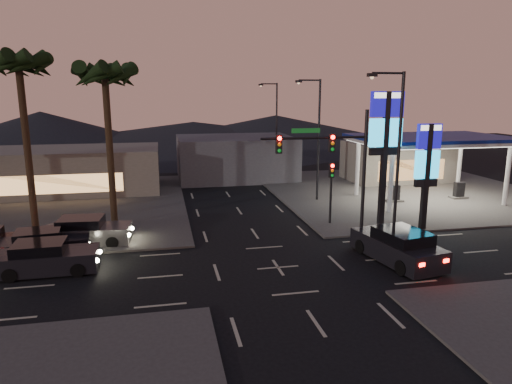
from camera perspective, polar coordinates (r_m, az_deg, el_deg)
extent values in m
plane|color=black|center=(24.05, 2.76, -9.41)|extent=(140.00, 140.00, 0.00)
cube|color=#47443F|center=(44.31, 17.80, 0.16)|extent=(24.00, 24.00, 0.12)
cube|color=#47443F|center=(40.00, -26.40, -1.80)|extent=(24.00, 24.00, 0.12)
cylinder|color=silver|center=(35.45, 16.52, 1.37)|extent=(0.36, 0.36, 5.00)
cylinder|color=silver|center=(41.11, 28.92, 1.78)|extent=(0.36, 0.36, 5.00)
cylinder|color=silver|center=(40.75, 12.57, 2.93)|extent=(0.36, 0.36, 5.00)
cylinder|color=silver|center=(45.76, 24.09, 3.15)|extent=(0.36, 0.36, 5.00)
cube|color=silver|center=(40.18, 21.07, 6.17)|extent=(12.00, 8.00, 0.50)
cube|color=white|center=(40.20, 21.04, 5.75)|extent=(11.60, 7.60, 0.06)
cube|color=navy|center=(40.16, 21.09, 6.38)|extent=(12.20, 8.20, 0.25)
cube|color=black|center=(39.30, 16.90, -0.16)|extent=(0.80, 0.50, 1.40)
cube|color=black|center=(42.48, 24.03, 0.20)|extent=(0.80, 0.50, 1.40)
cube|color=#726B5B|center=(49.24, 17.15, 3.65)|extent=(10.00, 6.00, 4.00)
cube|color=black|center=(30.92, 15.69, 3.65)|extent=(0.35, 0.35, 9.00)
cube|color=#100B80|center=(30.62, 16.09, 10.51)|extent=(2.20, 0.30, 1.60)
cube|color=white|center=(30.61, 16.15, 11.54)|extent=(1.98, 0.32, 0.35)
cube|color=#19B4F6|center=(30.71, 15.89, 7.16)|extent=(2.20, 0.30, 1.80)
cube|color=black|center=(30.83, 15.76, 4.94)|extent=(2.09, 0.28, 0.50)
cube|color=black|center=(31.46, 20.47, 1.63)|extent=(0.35, 0.35, 7.00)
cube|color=#100B80|center=(31.11, 20.84, 6.52)|extent=(1.60, 0.30, 1.60)
cube|color=white|center=(31.07, 20.91, 7.53)|extent=(1.44, 0.32, 0.35)
cube|color=#19B4F6|center=(31.31, 20.59, 3.24)|extent=(1.60, 0.30, 1.80)
cube|color=black|center=(31.51, 20.43, 1.09)|extent=(1.52, 0.28, 0.50)
cylinder|color=black|center=(26.59, 13.31, 1.35)|extent=(0.20, 0.20, 8.00)
cylinder|color=black|center=(25.12, 7.33, 6.73)|extent=(6.00, 0.14, 0.14)
cube|color=#0C3F14|center=(24.92, 6.26, 7.64)|extent=(1.60, 0.05, 0.25)
cube|color=black|center=(25.49, 9.45, 6.06)|extent=(0.32, 0.25, 1.00)
sphere|color=#FF0C07|center=(25.32, 9.60, 6.77)|extent=(0.22, 0.22, 0.22)
sphere|color=orange|center=(25.35, 9.57, 6.02)|extent=(0.20, 0.20, 0.20)
sphere|color=#0CB226|center=(25.39, 9.54, 5.28)|extent=(0.20, 0.20, 0.20)
cube|color=black|center=(24.57, 2.87, 5.99)|extent=(0.32, 0.25, 1.00)
sphere|color=#FF0C07|center=(24.39, 2.97, 6.72)|extent=(0.22, 0.22, 0.22)
sphere|color=orange|center=(24.43, 2.96, 5.95)|extent=(0.20, 0.20, 0.20)
sphere|color=#0CB226|center=(24.46, 2.95, 5.18)|extent=(0.20, 0.20, 0.20)
cylinder|color=black|center=(31.49, 9.32, -0.53)|extent=(0.16, 0.16, 4.00)
cube|color=black|center=(31.15, 9.44, 2.70)|extent=(0.32, 0.25, 1.00)
sphere|color=#FF0C07|center=(30.96, 9.56, 3.25)|extent=(0.22, 0.22, 0.22)
sphere|color=orange|center=(31.01, 9.53, 2.65)|extent=(0.20, 0.20, 0.20)
sphere|color=#0CB226|center=(31.06, 9.51, 2.05)|extent=(0.20, 0.20, 0.20)
cylinder|color=black|center=(26.22, 17.31, 3.20)|extent=(0.18, 0.18, 10.00)
cylinder|color=black|center=(25.53, 16.20, 14.08)|extent=(1.80, 0.12, 0.12)
cube|color=black|center=(25.13, 14.32, 14.00)|extent=(0.50, 0.25, 0.18)
sphere|color=#FFCC8C|center=(25.12, 14.30, 13.72)|extent=(0.20, 0.20, 0.20)
cylinder|color=black|center=(38.01, 7.82, 6.27)|extent=(0.18, 0.18, 10.00)
cylinder|color=black|center=(37.54, 6.71, 13.72)|extent=(1.80, 0.12, 0.12)
cube|color=black|center=(37.27, 5.36, 13.60)|extent=(0.50, 0.25, 0.18)
sphere|color=#FFCC8C|center=(37.26, 5.35, 13.42)|extent=(0.20, 0.20, 0.20)
cylinder|color=black|center=(51.37, 2.58, 7.88)|extent=(0.18, 0.18, 10.00)
cylinder|color=black|center=(51.02, 1.63, 13.37)|extent=(1.80, 0.12, 0.12)
cube|color=black|center=(50.82, 0.61, 13.26)|extent=(0.50, 0.25, 0.18)
sphere|color=#FFCC8C|center=(50.82, 0.61, 13.13)|extent=(0.20, 0.20, 0.20)
cylinder|color=black|center=(31.54, -17.80, 4.78)|extent=(0.44, 0.44, 10.20)
sphere|color=black|center=(31.34, -18.42, 14.06)|extent=(0.90, 0.90, 0.90)
cone|color=black|center=(31.22, -15.94, 13.67)|extent=(0.90, 2.74, 1.91)
cone|color=black|center=(32.16, -16.52, 13.58)|extent=(2.57, 2.57, 1.91)
cone|color=black|center=(32.62, -18.12, 13.45)|extent=(2.74, 0.90, 1.91)
cone|color=black|center=(32.35, -19.86, 13.35)|extent=(2.57, 2.57, 1.91)
cone|color=black|center=(31.50, -20.79, 13.34)|extent=(0.90, 2.74, 1.91)
cone|color=black|center=(30.53, -20.33, 13.43)|extent=(2.57, 2.57, 1.91)
cone|color=black|center=(30.04, -18.65, 13.58)|extent=(2.74, 0.90, 1.91)
cone|color=black|center=(30.33, -16.80, 13.68)|extent=(2.57, 2.57, 1.91)
cylinder|color=black|center=(32.41, -26.67, 4.79)|extent=(0.44, 0.44, 10.80)
sphere|color=black|center=(32.29, -27.61, 14.32)|extent=(0.90, 0.90, 0.90)
cone|color=black|center=(31.96, -25.25, 14.03)|extent=(0.90, 2.74, 1.91)
cone|color=black|center=(32.94, -25.54, 13.92)|extent=(2.57, 2.57, 1.91)
cone|color=black|center=(33.53, -26.96, 13.74)|extent=(2.74, 0.90, 1.91)
cone|color=black|center=(33.40, -28.69, 13.58)|extent=(2.57, 2.57, 1.91)
cone|color=black|center=(31.02, -28.20, 13.85)|extent=(2.74, 0.90, 1.91)
cone|color=black|center=(31.16, -26.34, 14.01)|extent=(2.57, 2.57, 1.91)
cube|color=#726B5B|center=(44.95, -22.31, 2.51)|extent=(16.00, 8.00, 4.00)
cube|color=#4C4C51|center=(48.70, -2.59, 4.33)|extent=(12.00, 9.00, 4.40)
cone|color=black|center=(84.10, -25.21, 7.06)|extent=(40.00, 40.00, 6.00)
cone|color=black|center=(84.45, 2.47, 7.87)|extent=(50.00, 50.00, 5.00)
cone|color=black|center=(82.12, -7.82, 7.29)|extent=(60.00, 60.00, 4.00)
cube|color=black|center=(25.46, -24.56, -7.85)|extent=(4.87, 2.11, 0.99)
cube|color=black|center=(25.33, -25.43, -6.46)|extent=(2.45, 1.91, 0.71)
cylinder|color=black|center=(26.13, -20.78, -7.61)|extent=(0.71, 0.28, 0.70)
cylinder|color=black|center=(24.40, -21.37, -9.07)|extent=(0.71, 0.28, 0.70)
cylinder|color=black|center=(26.77, -27.36, -7.74)|extent=(0.71, 0.28, 0.70)
cylinder|color=black|center=(25.08, -28.42, -9.15)|extent=(0.71, 0.28, 0.70)
sphere|color=#FFF2BF|center=(25.65, -18.96, -7.07)|extent=(0.24, 0.24, 0.24)
sphere|color=#FFF2BF|center=(24.41, -19.28, -8.07)|extent=(0.24, 0.24, 0.24)
cube|color=#4C4C4E|center=(29.17, -20.27, -4.97)|extent=(5.11, 2.49, 1.01)
cube|color=black|center=(29.07, -21.02, -3.70)|extent=(2.63, 2.12, 0.73)
cylinder|color=black|center=(29.82, -16.87, -4.89)|extent=(0.74, 0.33, 0.72)
cylinder|color=black|center=(28.02, -17.52, -6.03)|extent=(0.74, 0.33, 0.72)
cylinder|color=black|center=(30.53, -22.73, -4.93)|extent=(0.74, 0.33, 0.72)
cylinder|color=black|center=(28.78, -23.73, -6.03)|extent=(0.74, 0.33, 0.72)
sphere|color=#FFF2BF|center=(29.31, -15.26, -4.40)|extent=(0.25, 0.25, 0.25)
sphere|color=#FFF2BF|center=(28.03, -15.64, -5.18)|extent=(0.25, 0.25, 0.25)
cube|color=#FF140A|center=(30.42, -24.57, -4.31)|extent=(0.11, 0.29, 0.16)
cube|color=#FF140A|center=(29.19, -25.35, -5.05)|extent=(0.11, 0.29, 0.16)
cube|color=black|center=(27.94, -24.83, -6.20)|extent=(4.82, 2.48, 0.94)
cube|color=black|center=(27.80, -25.59, -5.00)|extent=(2.50, 2.05, 0.68)
cylinder|color=black|center=(28.72, -21.68, -5.94)|extent=(0.70, 0.33, 0.67)
cylinder|color=black|center=(27.03, -21.86, -7.08)|extent=(0.70, 0.33, 0.67)
cylinder|color=black|center=(29.07, -27.50, -6.27)|extent=(0.70, 0.33, 0.67)
cylinder|color=black|center=(27.39, -28.04, -7.40)|extent=(0.70, 0.33, 0.67)
sphere|color=#FFF2BF|center=(28.33, -20.06, -5.39)|extent=(0.23, 0.23, 0.23)
sphere|color=#FFF2BF|center=(27.13, -20.11, -6.17)|extent=(0.23, 0.23, 0.23)
cube|color=#FF140A|center=(28.86, -29.30, -5.75)|extent=(0.11, 0.27, 0.15)
cylinder|color=black|center=(30.26, -27.66, -5.64)|extent=(0.63, 0.26, 0.62)
cylinder|color=black|center=(28.73, -28.39, -6.62)|extent=(0.63, 0.26, 0.62)
sphere|color=#FFF2BF|center=(29.78, -26.36, -5.19)|extent=(0.21, 0.21, 0.21)
sphere|color=#FFF2BF|center=(28.68, -26.82, -5.87)|extent=(0.21, 0.21, 0.21)
cube|color=black|center=(25.83, 17.19, -6.81)|extent=(3.22, 5.77, 1.11)
cube|color=black|center=(25.33, 17.82, -5.46)|extent=(2.56, 3.06, 0.81)
cylinder|color=black|center=(26.61, 13.02, -6.66)|extent=(0.43, 0.83, 0.79)
cylinder|color=black|center=(27.83, 16.60, -6.02)|extent=(0.43, 0.83, 0.79)
cylinder|color=black|center=(24.04, 17.79, -9.01)|extent=(0.43, 0.83, 0.79)
cylinder|color=black|center=(25.38, 21.49, -8.15)|extent=(0.43, 0.83, 0.79)
cube|color=#FF140A|center=(23.38, 20.01, -8.54)|extent=(0.32, 0.15, 0.17)
cube|color=#FF140A|center=(24.36, 22.65, -7.92)|extent=(0.32, 0.15, 0.17)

